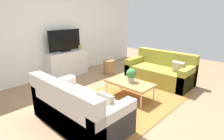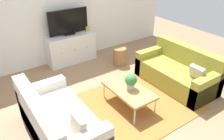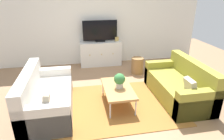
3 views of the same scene
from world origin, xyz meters
name	(u,v)px [view 3 (image 3 of 3)]	position (x,y,z in m)	size (l,w,h in m)	color
ground_plane	(115,101)	(0.00, 0.00, 0.00)	(10.00, 10.00, 0.00)	#997251
wall_back	(99,20)	(0.00, 2.55, 1.35)	(6.40, 0.12, 2.70)	silver
area_rug	(117,105)	(0.00, -0.15, 0.01)	(2.50, 1.90, 0.01)	#9E662D
couch_left_side	(44,98)	(-1.43, -0.10, 0.28)	(0.87, 1.74, 0.84)	silver
couch_right_side	(181,86)	(1.43, -0.10, 0.28)	(0.87, 1.74, 0.84)	olive
coffee_table	(118,89)	(0.02, -0.11, 0.36)	(0.57, 1.05, 0.39)	#B7844C
potted_plant	(119,80)	(0.05, -0.12, 0.56)	(0.23, 0.23, 0.31)	#B7B2A8
tv_console	(101,53)	(-0.02, 2.27, 0.38)	(1.27, 0.47, 0.75)	silver
flat_screen_tv	(100,31)	(-0.02, 2.29, 1.07)	(1.04, 0.16, 0.64)	black
mantel_clock	(117,39)	(0.50, 2.27, 0.82)	(0.11, 0.07, 0.13)	tan
wicker_basket	(137,66)	(0.92, 1.39, 0.23)	(0.34, 0.34, 0.46)	olive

